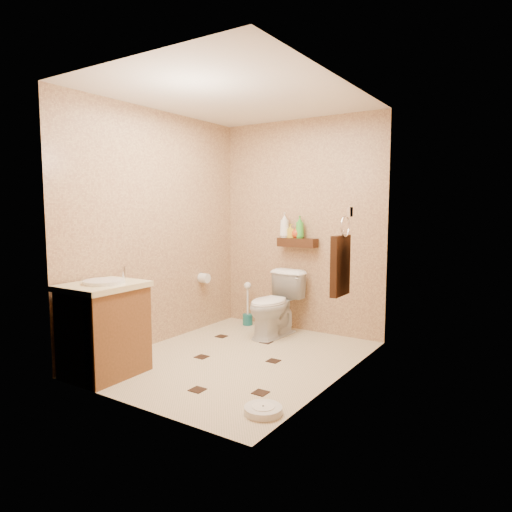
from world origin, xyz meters
The scene contains 18 objects.
ground centered at (0.00, 0.00, 0.00)m, with size 2.50×2.50×0.00m, color beige.
wall_back centered at (0.00, 1.25, 1.20)m, with size 2.00×0.04×2.40m, color tan.
wall_front centered at (0.00, -1.25, 1.20)m, with size 2.00×0.04×2.40m, color tan.
wall_left centered at (-1.00, 0.00, 1.20)m, with size 0.04×2.50×2.40m, color tan.
wall_right centered at (1.00, 0.00, 1.20)m, with size 0.04×2.50×2.40m, color tan.
ceiling centered at (0.00, 0.00, 2.40)m, with size 2.00×2.50×0.02m, color silver.
wall_shelf centered at (0.00, 1.17, 1.02)m, with size 0.46×0.14×0.10m, color #3E1B10.
floor_accents centered at (0.03, -0.05, 0.00)m, with size 1.30×1.47×0.01m.
toilet centered at (-0.09, 0.83, 0.36)m, with size 0.40×0.70×0.71m, color white.
vanity centered at (-0.70, -0.95, 0.41)m, with size 0.55×0.66×0.91m.
bathroom_scale centered at (0.82, -0.84, 0.03)m, with size 0.29×0.29×0.05m.
toilet_brush centered at (-0.62, 1.07, 0.18)m, with size 0.12×0.12×0.53m.
towel_ring centered at (0.91, 0.25, 0.95)m, with size 0.12×0.30×0.76m.
toilet_paper centered at (-0.94, 0.65, 0.60)m, with size 0.12×0.11×0.12m.
bottle_a centered at (-0.17, 1.17, 1.21)m, with size 0.11×0.11×0.29m, color white.
bottle_b centered at (-0.09, 1.17, 1.15)m, with size 0.07×0.07×0.16m, color gold.
bottle_c centered at (-0.01, 1.17, 1.14)m, with size 0.12×0.12×0.15m, color #BC3D16.
bottle_d centered at (0.03, 1.17, 1.20)m, with size 0.10×0.10×0.25m, color green.
Camera 1 is at (2.43, -3.39, 1.42)m, focal length 32.00 mm.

